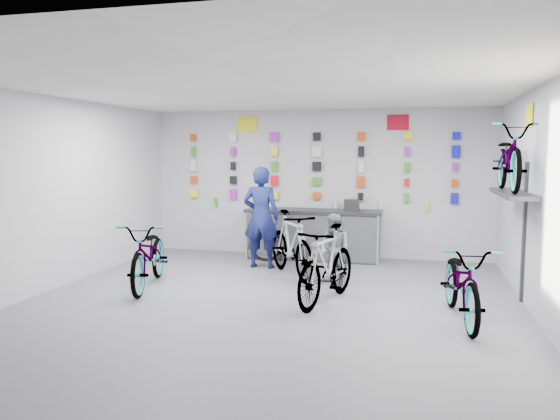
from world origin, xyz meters
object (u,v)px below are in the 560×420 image
(bike_left, at_px, (149,254))
(bike_service, at_px, (291,244))
(counter, at_px, (313,235))
(bike_right, at_px, (462,282))
(customer, at_px, (334,249))
(clerk, at_px, (261,217))
(bike_center, at_px, (327,265))

(bike_left, distance_m, bike_service, 2.38)
(counter, bearing_deg, bike_right, -53.74)
(counter, relative_size, customer, 2.34)
(bike_right, xyz_separation_m, bike_service, (-2.65, 1.91, 0.07))
(clerk, bearing_deg, bike_service, 139.55)
(counter, relative_size, clerk, 1.43)
(bike_right, relative_size, customer, 1.65)
(bike_left, distance_m, clerk, 2.32)
(counter, bearing_deg, clerk, -128.22)
(bike_left, bearing_deg, customer, 2.84)
(clerk, bearing_deg, bike_right, 143.38)
(bike_center, bearing_deg, bike_service, 134.66)
(clerk, xyz_separation_m, customer, (1.51, -0.99, -0.36))
(counter, xyz_separation_m, bike_center, (0.78, -3.10, 0.07))
(customer, bearing_deg, bike_service, -171.42)
(bike_center, bearing_deg, customer, 107.73)
(bike_left, relative_size, clerk, 1.07)
(bike_right, bearing_deg, bike_service, 137.08)
(counter, height_order, clerk, clerk)
(customer, bearing_deg, clerk, -179.05)
(customer, bearing_deg, bike_right, -5.10)
(bike_right, xyz_separation_m, customer, (-1.85, 1.52, 0.08))
(bike_left, height_order, customer, customer)
(customer, bearing_deg, bike_left, -128.33)
(bike_left, relative_size, bike_center, 1.09)
(bike_left, relative_size, bike_service, 1.06)
(counter, distance_m, bike_service, 1.61)
(counter, height_order, bike_right, bike_right)
(bike_left, bearing_deg, bike_service, 17.67)
(bike_left, xyz_separation_m, customer, (2.81, 0.88, 0.05))
(bike_right, relative_size, bike_service, 1.01)
(clerk, relative_size, customer, 1.63)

